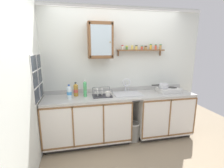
{
  "coord_description": "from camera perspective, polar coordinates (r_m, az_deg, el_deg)",
  "views": [
    {
      "loc": [
        -0.8,
        -2.51,
        1.81
      ],
      "look_at": [
        -0.15,
        0.54,
        1.11
      ],
      "focal_mm": 26.77,
      "sensor_mm": 36.0,
      "label": 1
    }
  ],
  "objects": [
    {
      "name": "floor",
      "position": [
        3.2,
        5.07,
        -21.9
      ],
      "size": [
        5.88,
        5.88,
        0.0
      ],
      "primitive_type": "plane",
      "color": "gray",
      "rests_on": "ground"
    },
    {
      "name": "back_wall",
      "position": [
        3.39,
        1.83,
        3.83
      ],
      "size": [
        3.48,
        0.07,
        2.57
      ],
      "color": "silver",
      "rests_on": "ground"
    },
    {
      "name": "side_wall_left",
      "position": [
        2.42,
        -27.59,
        -1.38
      ],
      "size": [
        0.05,
        3.51,
        2.57
      ],
      "primitive_type": "cube",
      "color": "silver",
      "rests_on": "ground"
    },
    {
      "name": "lower_cabinet_run",
      "position": [
        3.24,
        -8.34,
        -12.34
      ],
      "size": [
        1.57,
        0.59,
        0.89
      ],
      "color": "black",
      "rests_on": "ground"
    },
    {
      "name": "lower_cabinet_run_right",
      "position": [
        3.65,
        16.69,
        -9.84
      ],
      "size": [
        1.11,
        0.59,
        0.89
      ],
      "color": "black",
      "rests_on": "ground"
    },
    {
      "name": "countertop",
      "position": [
        3.18,
        3.14,
        -3.96
      ],
      "size": [
        2.84,
        0.61,
        0.03
      ],
      "primitive_type": "cube",
      "color": "#B2B2AD",
      "rests_on": "lower_cabinet_run"
    },
    {
      "name": "backsplash",
      "position": [
        3.42,
        1.93,
        -1.78
      ],
      "size": [
        2.84,
        0.02,
        0.08
      ],
      "primitive_type": "cube",
      "color": "#B2B2AD",
      "rests_on": "countertop"
    },
    {
      "name": "sink",
      "position": [
        3.25,
        5.21,
        -3.69
      ],
      "size": [
        0.53,
        0.42,
        0.4
      ],
      "color": "silver",
      "rests_on": "countertop"
    },
    {
      "name": "hot_plate_stove",
      "position": [
        3.53,
        18.7,
        -1.96
      ],
      "size": [
        0.42,
        0.29,
        0.09
      ],
      "color": "silver",
      "rests_on": "countertop"
    },
    {
      "name": "saucepan",
      "position": [
        3.47,
        17.14,
        -0.55
      ],
      "size": [
        0.35,
        0.2,
        0.08
      ],
      "color": "silver",
      "rests_on": "hot_plate_stove"
    },
    {
      "name": "bottle_water_clear_0",
      "position": [
        3.0,
        -14.39,
        -2.79
      ],
      "size": [
        0.08,
        0.08,
        0.25
      ],
      "color": "silver",
      "rests_on": "countertop"
    },
    {
      "name": "bottle_soda_green_1",
      "position": [
        3.06,
        -9.19,
        -1.61
      ],
      "size": [
        0.06,
        0.06,
        0.31
      ],
      "color": "#4CB266",
      "rests_on": "countertop"
    },
    {
      "name": "bottle_juice_amber_2",
      "position": [
        3.14,
        -12.25,
        -1.96
      ],
      "size": [
        0.08,
        0.08,
        0.26
      ],
      "color": "gold",
      "rests_on": "countertop"
    },
    {
      "name": "dish_rack",
      "position": [
        3.07,
        -3.65,
        -3.61
      ],
      "size": [
        0.35,
        0.25,
        0.17
      ],
      "color": "#333338",
      "rests_on": "countertop"
    },
    {
      "name": "mug",
      "position": [
        3.04,
        -1.38,
        -3.41
      ],
      "size": [
        0.12,
        0.08,
        0.1
      ],
      "color": "white",
      "rests_on": "countertop"
    },
    {
      "name": "wall_cabinet",
      "position": [
        3.12,
        -4.06,
        14.59
      ],
      "size": [
        0.44,
        0.3,
        0.63
      ],
      "color": "brown"
    },
    {
      "name": "spice_shelf",
      "position": [
        3.4,
        10.04,
        11.59
      ],
      "size": [
        0.95,
        0.14,
        0.23
      ],
      "color": "brown"
    },
    {
      "name": "window",
      "position": [
        2.97,
        -24.17,
        2.01
      ],
      "size": [
        0.03,
        0.67,
        0.77
      ],
      "color": "#262D38"
    },
    {
      "name": "trash_bin",
      "position": [
        3.43,
        7.28,
        -15.63
      ],
      "size": [
        0.26,
        0.26,
        0.36
      ],
      "color": "gray",
      "rests_on": "ground"
    }
  ]
}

